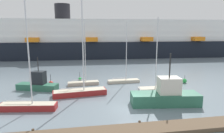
% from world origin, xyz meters
% --- Properties ---
extents(ground_plane, '(600.00, 600.00, 0.00)m').
position_xyz_m(ground_plane, '(0.00, 0.00, 0.00)').
color(ground_plane, slate).
extents(dock_pier, '(23.73, 2.36, 0.49)m').
position_xyz_m(dock_pier, '(0.00, -5.50, 0.21)').
color(dock_pier, brown).
rests_on(dock_pier, ground_plane).
extents(sailboat_0, '(5.84, 1.81, 10.61)m').
position_xyz_m(sailboat_0, '(5.96, 5.70, 0.46)').
color(sailboat_0, white).
rests_on(sailboat_0, ground_plane).
extents(sailboat_1, '(6.49, 2.30, 12.18)m').
position_xyz_m(sailboat_1, '(-11.25, 1.44, 0.60)').
color(sailboat_1, maroon).
rests_on(sailboat_1, ground_plane).
extents(sailboat_2, '(5.11, 1.66, 9.92)m').
position_xyz_m(sailboat_2, '(-4.87, 10.81, 0.47)').
color(sailboat_2, '#BCB29E').
rests_on(sailboat_2, ground_plane).
extents(sailboat_3, '(7.39, 2.58, 13.49)m').
position_xyz_m(sailboat_3, '(-5.45, 5.61, 0.64)').
color(sailboat_3, maroon).
rests_on(sailboat_3, ground_plane).
extents(sailboat_4, '(5.46, 1.62, 10.19)m').
position_xyz_m(sailboat_4, '(1.97, 11.18, 0.47)').
color(sailboat_4, '#BCB29E').
rests_on(sailboat_4, ground_plane).
extents(fishing_boat_0, '(6.33, 3.58, 4.97)m').
position_xyz_m(fishing_boat_0, '(-11.66, 9.23, 0.94)').
color(fishing_boat_0, '#2D6B51').
rests_on(fishing_boat_0, ground_plane).
extents(fishing_boat_1, '(8.34, 3.47, 6.20)m').
position_xyz_m(fishing_boat_1, '(4.72, 0.42, 1.13)').
color(fishing_boat_1, '#2D6B51').
rests_on(fishing_boat_1, ground_plane).
extents(channel_buoy_0, '(0.70, 0.70, 1.79)m').
position_xyz_m(channel_buoy_0, '(-10.13, 11.53, 0.36)').
color(channel_buoy_0, red).
rests_on(channel_buoy_0, ground_plane).
extents(channel_buoy_1, '(0.57, 0.57, 1.47)m').
position_xyz_m(channel_buoy_1, '(-5.42, 13.94, 0.30)').
color(channel_buoy_1, green).
rests_on(channel_buoy_1, ground_plane).
extents(channel_buoy_2, '(0.75, 0.75, 1.36)m').
position_xyz_m(channel_buoy_2, '(12.12, 9.24, 0.38)').
color(channel_buoy_2, green).
rests_on(channel_buoy_2, ground_plane).
extents(cruise_ship, '(96.68, 17.62, 17.04)m').
position_xyz_m(cruise_ship, '(6.80, 45.14, 5.46)').
color(cruise_ship, black).
rests_on(cruise_ship, ground_plane).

